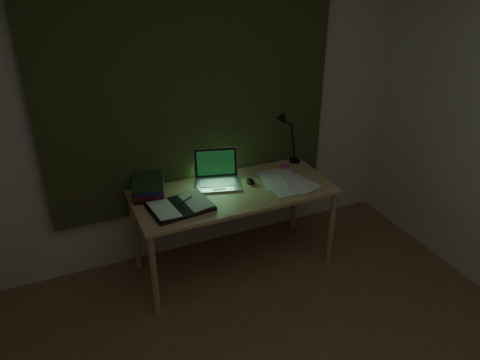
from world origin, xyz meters
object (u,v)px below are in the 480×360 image
object	(u,v)px
laptop	(218,171)
open_textbook	(180,206)
desk_lamp	(296,134)
book_stack	(149,187)
loose_papers	(285,182)
desk	(234,229)

from	to	relation	value
laptop	open_textbook	world-z (taller)	laptop
laptop	desk_lamp	xyz separation A→B (m)	(0.74, 0.14, 0.13)
laptop	book_stack	size ratio (longest dim) A/B	1.45
laptop	loose_papers	bearing A→B (deg)	-2.72
open_textbook	loose_papers	distance (m)	0.85
desk	book_stack	world-z (taller)	book_stack
book_stack	loose_papers	world-z (taller)	book_stack
laptop	book_stack	distance (m)	0.51
open_textbook	desk	bearing A→B (deg)	4.88
desk	book_stack	distance (m)	0.73
open_textbook	desk_lamp	xyz separation A→B (m)	(1.10, 0.35, 0.23)
book_stack	desk_lamp	world-z (taller)	desk_lamp
desk	open_textbook	size ratio (longest dim) A/B	3.56
open_textbook	desk_lamp	bearing A→B (deg)	10.86
desk	book_stack	size ratio (longest dim) A/B	5.68
desk_lamp	open_textbook	bearing A→B (deg)	-169.36
book_stack	desk_lamp	bearing A→B (deg)	3.91
desk	desk_lamp	xyz separation A→B (m)	(0.67, 0.26, 0.59)
open_textbook	loose_papers	size ratio (longest dim) A/B	1.22
book_stack	loose_papers	xyz separation A→B (m)	(1.00, -0.22, -0.06)
laptop	desk_lamp	distance (m)	0.77
laptop	loose_papers	size ratio (longest dim) A/B	1.12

